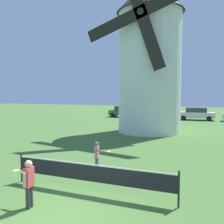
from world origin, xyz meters
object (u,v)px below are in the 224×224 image
Objects in this scene: windmill at (150,54)px; tennis_net at (90,173)px; parked_car_cream at (196,114)px; parked_car_green at (123,111)px; player_far at (97,154)px; player_near at (28,181)px; parked_car_red at (158,113)px.

tennis_net is at bearing -85.05° from windmill.
parked_car_cream reaches higher than tennis_net.
player_far is at bearing -73.48° from parked_car_green.
player_far reaches higher than tennis_net.
parked_car_green is (-6.62, 12.25, -5.89)m from windmill.
player_near is 27.46m from parked_car_cream.
windmill is 15.12m from parked_car_green.
parked_car_green and parked_car_red have the same top height.
parked_car_green reaches higher than player_far.
player_near is (0.01, -15.32, -5.90)m from windmill.
parked_car_red is at bearing 94.65° from player_far.
parked_car_green is at bearing 118.39° from windmill.
windmill reaches higher than player_near.
player_near is 28.36m from parked_car_green.
parked_car_green is (-7.04, 23.74, 0.08)m from player_far.
windmill is 12.95m from player_far.
player_far is at bearing 83.88° from player_near.
parked_car_green is at bearing 106.52° from player_far.
parked_car_cream is at bearing 3.05° from parked_car_red.
tennis_net is 25.52m from parked_car_red.
parked_car_green reaches higher than player_near.
parked_car_red is (-2.65, 25.39, 0.12)m from tennis_net.
player_near is at bearing -76.48° from parked_car_green.
tennis_net is 2.35m from player_far.
player_far is at bearing 109.06° from tennis_net.
windmill is 9.65× the size of player_near.
player_near is at bearing -96.12° from player_far.
parked_car_green is at bearing 173.65° from parked_car_red.
windmill reaches higher than parked_car_red.
player_near reaches higher than player_far.
parked_car_red is (5.16, -0.57, 0.00)m from parked_car_green.
tennis_net is at bearing 53.81° from player_near.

